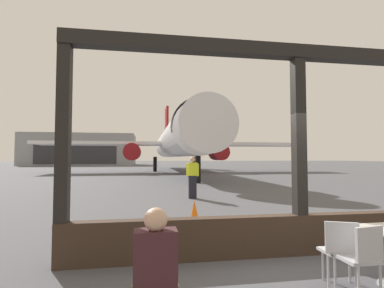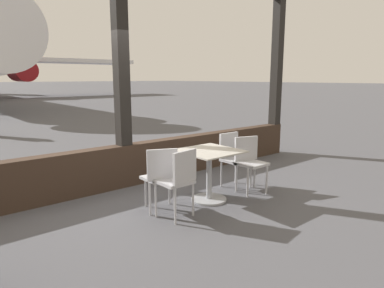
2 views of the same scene
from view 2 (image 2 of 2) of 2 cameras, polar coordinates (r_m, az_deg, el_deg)
The scene contains 6 objects.
window_frame at distance 5.69m, azimuth -11.39°, elevation 5.84°, with size 8.25×0.24×3.76m.
dining_table at distance 5.03m, azimuth 2.83°, elevation -4.44°, with size 0.82×0.82×0.75m.
cafe_chair_window_left at distance 5.50m, azimuth 9.45°, elevation -2.42°, with size 0.48×0.48×0.86m.
cafe_chair_window_right at distance 5.70m, azimuth 6.77°, elevation -1.80°, with size 0.40×0.40×0.89m.
cafe_chair_aisle_left at distance 4.36m, azimuth -2.18°, elevation -5.52°, with size 0.44×0.44×0.90m.
cafe_chair_aisle_right at distance 4.60m, azimuth -5.17°, elevation -4.95°, with size 0.50×0.50×0.88m.
Camera 2 is at (-2.73, -4.97, 1.78)m, focal length 32.23 mm.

